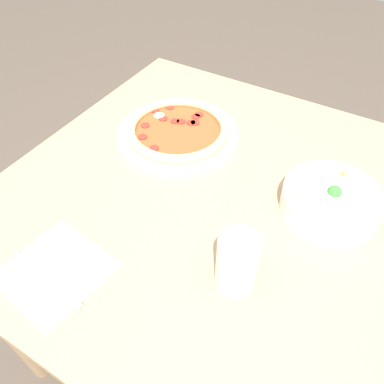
{
  "coord_description": "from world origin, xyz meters",
  "views": [
    {
      "loc": [
        0.57,
        0.3,
        1.44
      ],
      "look_at": [
        0.04,
        -0.01,
        0.8
      ],
      "focal_mm": 35.0,
      "sensor_mm": 36.0,
      "label": 1
    }
  ],
  "objects_px": {
    "pizza": "(178,130)",
    "knife": "(44,277)",
    "bowl": "(331,200)",
    "fork": "(64,260)",
    "glass": "(237,262)"
  },
  "relations": [
    {
      "from": "pizza",
      "to": "knife",
      "type": "height_order",
      "value": "pizza"
    },
    {
      "from": "bowl",
      "to": "fork",
      "type": "bearing_deg",
      "value": -45.77
    },
    {
      "from": "pizza",
      "to": "fork",
      "type": "bearing_deg",
      "value": 2.64
    },
    {
      "from": "glass",
      "to": "pizza",
      "type": "bearing_deg",
      "value": -134.59
    },
    {
      "from": "bowl",
      "to": "knife",
      "type": "xyz_separation_m",
      "value": [
        0.47,
        -0.44,
        -0.03
      ]
    },
    {
      "from": "pizza",
      "to": "bowl",
      "type": "relative_size",
      "value": 1.52
    },
    {
      "from": "pizza",
      "to": "knife",
      "type": "relative_size",
      "value": 1.69
    },
    {
      "from": "fork",
      "to": "knife",
      "type": "distance_m",
      "value": 0.05
    },
    {
      "from": "pizza",
      "to": "glass",
      "type": "xyz_separation_m",
      "value": [
        0.34,
        0.35,
        0.05
      ]
    },
    {
      "from": "bowl",
      "to": "knife",
      "type": "distance_m",
      "value": 0.64
    },
    {
      "from": "fork",
      "to": "glass",
      "type": "height_order",
      "value": "glass"
    },
    {
      "from": "bowl",
      "to": "glass",
      "type": "xyz_separation_m",
      "value": [
        0.28,
        -0.11,
        0.03
      ]
    },
    {
      "from": "bowl",
      "to": "fork",
      "type": "height_order",
      "value": "bowl"
    },
    {
      "from": "pizza",
      "to": "bowl",
      "type": "distance_m",
      "value": 0.46
    },
    {
      "from": "knife",
      "to": "pizza",
      "type": "bearing_deg",
      "value": 98.19
    }
  ]
}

